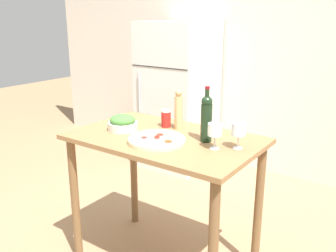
{
  "coord_description": "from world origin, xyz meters",
  "views": [
    {
      "loc": [
        1.32,
        -1.83,
        1.69
      ],
      "look_at": [
        0.0,
        0.04,
        1.0
      ],
      "focal_mm": 40.0,
      "sensor_mm": 36.0,
      "label": 1
    }
  ],
  "objects_px": {
    "wine_bottle": "(206,117)",
    "wine_glass_far": "(239,130)",
    "refrigerator": "(178,96)",
    "homemade_pizza": "(157,140)",
    "salt_canister": "(166,118)",
    "wine_glass_near": "(215,131)",
    "salad_bowl": "(123,123)",
    "pepper_mill": "(179,110)"
  },
  "relations": [
    {
      "from": "wine_bottle",
      "to": "wine_glass_far",
      "type": "bearing_deg",
      "value": -1.32
    },
    {
      "from": "salt_canister",
      "to": "refrigerator",
      "type": "bearing_deg",
      "value": 120.92
    },
    {
      "from": "refrigerator",
      "to": "wine_bottle",
      "type": "xyz_separation_m",
      "value": [
        1.23,
        -1.53,
        0.28
      ]
    },
    {
      "from": "wine_bottle",
      "to": "salad_bowl",
      "type": "height_order",
      "value": "wine_bottle"
    },
    {
      "from": "homemade_pizza",
      "to": "wine_glass_near",
      "type": "bearing_deg",
      "value": 16.65
    },
    {
      "from": "refrigerator",
      "to": "homemade_pizza",
      "type": "relative_size",
      "value": 4.59
    },
    {
      "from": "wine_glass_far",
      "to": "salad_bowl",
      "type": "distance_m",
      "value": 0.8
    },
    {
      "from": "wine_glass_near",
      "to": "salad_bowl",
      "type": "bearing_deg",
      "value": -177.82
    },
    {
      "from": "pepper_mill",
      "to": "wine_bottle",
      "type": "bearing_deg",
      "value": -22.44
    },
    {
      "from": "pepper_mill",
      "to": "homemade_pizza",
      "type": "height_order",
      "value": "pepper_mill"
    },
    {
      "from": "wine_bottle",
      "to": "wine_glass_near",
      "type": "distance_m",
      "value": 0.15
    },
    {
      "from": "wine_glass_near",
      "to": "pepper_mill",
      "type": "distance_m",
      "value": 0.43
    },
    {
      "from": "wine_glass_near",
      "to": "salt_canister",
      "type": "relative_size",
      "value": 1.27
    },
    {
      "from": "refrigerator",
      "to": "homemade_pizza",
      "type": "distance_m",
      "value": 2.0
    },
    {
      "from": "refrigerator",
      "to": "pepper_mill",
      "type": "xyz_separation_m",
      "value": [
        0.95,
        -1.42,
        0.26
      ]
    },
    {
      "from": "refrigerator",
      "to": "salad_bowl",
      "type": "bearing_deg",
      "value": -68.24
    },
    {
      "from": "refrigerator",
      "to": "wine_glass_far",
      "type": "bearing_deg",
      "value": -46.82
    },
    {
      "from": "wine_bottle",
      "to": "salt_canister",
      "type": "bearing_deg",
      "value": 163.79
    },
    {
      "from": "refrigerator",
      "to": "salt_canister",
      "type": "relative_size",
      "value": 13.55
    },
    {
      "from": "wine_glass_near",
      "to": "salad_bowl",
      "type": "relative_size",
      "value": 0.75
    },
    {
      "from": "wine_glass_near",
      "to": "wine_bottle",
      "type": "bearing_deg",
      "value": 140.37
    },
    {
      "from": "wine_glass_far",
      "to": "salad_bowl",
      "type": "relative_size",
      "value": 0.75
    },
    {
      "from": "refrigerator",
      "to": "salad_bowl",
      "type": "relative_size",
      "value": 8.04
    },
    {
      "from": "wine_bottle",
      "to": "salad_bowl",
      "type": "xyz_separation_m",
      "value": [
        -0.57,
        -0.11,
        -0.1
      ]
    },
    {
      "from": "wine_bottle",
      "to": "salt_canister",
      "type": "distance_m",
      "value": 0.4
    },
    {
      "from": "homemade_pizza",
      "to": "salt_canister",
      "type": "relative_size",
      "value": 2.95
    },
    {
      "from": "wine_glass_far",
      "to": "salt_canister",
      "type": "xyz_separation_m",
      "value": [
        -0.59,
        0.11,
        -0.05
      ]
    },
    {
      "from": "homemade_pizza",
      "to": "salad_bowl",
      "type": "bearing_deg",
      "value": 167.49
    },
    {
      "from": "refrigerator",
      "to": "wine_glass_far",
      "type": "relative_size",
      "value": 10.67
    },
    {
      "from": "pepper_mill",
      "to": "salt_canister",
      "type": "distance_m",
      "value": 0.12
    },
    {
      "from": "wine_glass_far",
      "to": "homemade_pizza",
      "type": "bearing_deg",
      "value": -157.54
    },
    {
      "from": "salad_bowl",
      "to": "homemade_pizza",
      "type": "xyz_separation_m",
      "value": [
        0.34,
        -0.08,
        -0.03
      ]
    },
    {
      "from": "wine_bottle",
      "to": "wine_glass_near",
      "type": "bearing_deg",
      "value": -39.63
    },
    {
      "from": "pepper_mill",
      "to": "homemade_pizza",
      "type": "distance_m",
      "value": 0.33
    },
    {
      "from": "wine_glass_far",
      "to": "salad_bowl",
      "type": "height_order",
      "value": "wine_glass_far"
    },
    {
      "from": "wine_glass_far",
      "to": "wine_bottle",
      "type": "bearing_deg",
      "value": 178.68
    },
    {
      "from": "pepper_mill",
      "to": "salad_bowl",
      "type": "bearing_deg",
      "value": -142.27
    },
    {
      "from": "refrigerator",
      "to": "homemade_pizza",
      "type": "bearing_deg",
      "value": -59.93
    },
    {
      "from": "wine_bottle",
      "to": "salt_canister",
      "type": "relative_size",
      "value": 2.85
    },
    {
      "from": "wine_bottle",
      "to": "pepper_mill",
      "type": "relative_size",
      "value": 1.26
    },
    {
      "from": "wine_bottle",
      "to": "pepper_mill",
      "type": "distance_m",
      "value": 0.3
    },
    {
      "from": "homemade_pizza",
      "to": "pepper_mill",
      "type": "bearing_deg",
      "value": 98.37
    }
  ]
}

